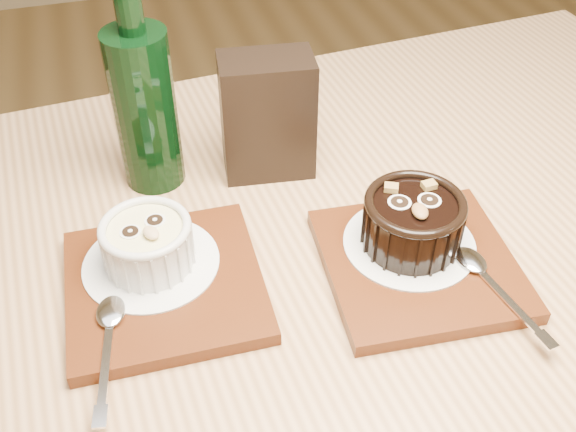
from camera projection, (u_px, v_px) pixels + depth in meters
name	position (u px, v px, depth m)	size (l,w,h in m)	color
table	(320.00, 326.00, 0.72)	(1.26, 0.89, 0.75)	#986B42
tray_left	(165.00, 285.00, 0.63)	(0.18, 0.18, 0.01)	#53240D
doily_left	(151.00, 263.00, 0.64)	(0.13, 0.13, 0.00)	white
ramekin_white	(147.00, 242.00, 0.62)	(0.09, 0.09, 0.05)	silver
spoon_left	(107.00, 343.00, 0.57)	(0.03, 0.13, 0.01)	white
tray_right	(419.00, 264.00, 0.65)	(0.18, 0.18, 0.01)	#53240D
doily_right	(409.00, 243.00, 0.66)	(0.13, 0.13, 0.00)	white
ramekin_dark	(413.00, 220.00, 0.64)	(0.10, 0.10, 0.06)	black
spoon_right	(494.00, 284.00, 0.62)	(0.03, 0.13, 0.01)	white
condiment_stand	(267.00, 116.00, 0.74)	(0.10, 0.06, 0.14)	black
green_bottle	(144.00, 104.00, 0.70)	(0.07, 0.07, 0.25)	black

